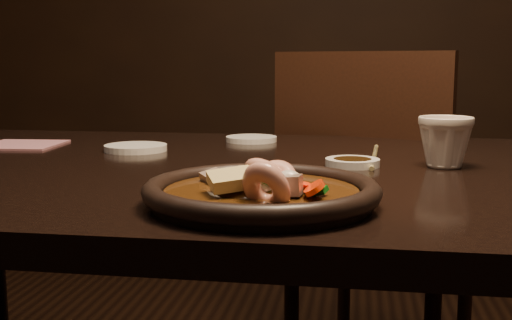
# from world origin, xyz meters

# --- Properties ---
(table) EXTENTS (1.60, 0.90, 0.75)m
(table) POSITION_xyz_m (0.00, 0.00, 0.67)
(table) COLOR black
(table) RESTS_ON floor
(chair) EXTENTS (0.57, 0.57, 0.94)m
(chair) POSITION_xyz_m (0.21, 0.57, 0.51)
(chair) COLOR black
(chair) RESTS_ON floor
(plate) EXTENTS (0.28, 0.28, 0.03)m
(plate) POSITION_xyz_m (0.05, -0.29, 0.76)
(plate) COLOR black
(plate) RESTS_ON table
(stirfry) EXTENTS (0.17, 0.18, 0.07)m
(stirfry) POSITION_xyz_m (0.05, -0.29, 0.77)
(stirfry) COLOR #3B200A
(stirfry) RESTS_ON plate
(soy_dish) EXTENTS (0.09, 0.09, 0.01)m
(soy_dish) POSITION_xyz_m (0.15, 0.02, 0.76)
(soy_dish) COLOR white
(soy_dish) RESTS_ON table
(saucer_left) EXTENTS (0.12, 0.12, 0.01)m
(saucer_left) POSITION_xyz_m (-0.26, 0.13, 0.76)
(saucer_left) COLOR white
(saucer_left) RESTS_ON table
(saucer_right) EXTENTS (0.11, 0.11, 0.01)m
(saucer_right) POSITION_xyz_m (-0.06, 0.31, 0.76)
(saucer_right) COLOR white
(saucer_right) RESTS_ON table
(tea_cup) EXTENTS (0.09, 0.09, 0.09)m
(tea_cup) POSITION_xyz_m (0.30, 0.03, 0.79)
(tea_cup) COLOR silver
(tea_cup) RESTS_ON table
(chopsticks) EXTENTS (0.02, 0.27, 0.01)m
(chopsticks) POSITION_xyz_m (0.19, 0.11, 0.75)
(chopsticks) COLOR tan
(chopsticks) RESTS_ON table
(napkin) EXTENTS (0.16, 0.16, 0.00)m
(napkin) POSITION_xyz_m (-0.51, 0.17, 0.75)
(napkin) COLOR #9D6069
(napkin) RESTS_ON table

